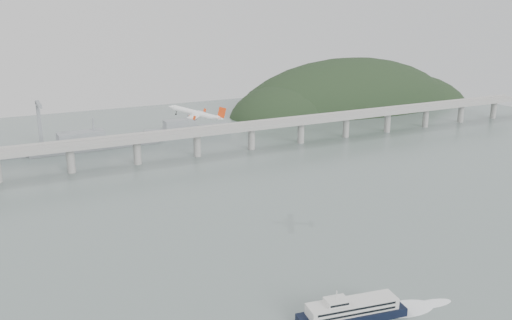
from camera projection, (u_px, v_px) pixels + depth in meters
ground at (307, 257)px, 267.36m from camera, size 900.00×900.00×0.00m
bridge at (172, 138)px, 433.19m from camera, size 800.00×22.00×23.90m
headland at (357, 121)px, 681.83m from camera, size 365.00×155.00×156.00m
ferry at (352, 311)px, 213.40m from camera, size 72.27×21.11×13.69m
airliner at (197, 114)px, 294.41m from camera, size 28.58×27.12×9.81m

